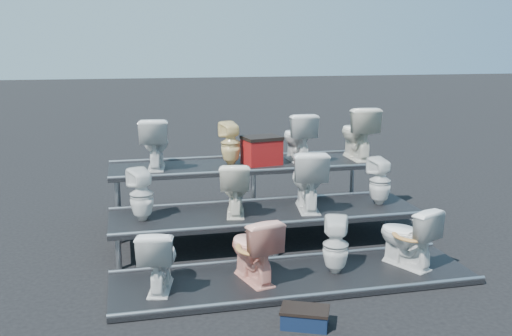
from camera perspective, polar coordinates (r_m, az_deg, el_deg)
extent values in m
plane|color=black|center=(7.93, 1.08, -7.56)|extent=(80.00, 80.00, 0.00)
cube|color=black|center=(6.75, 3.84, -10.96)|extent=(4.20, 1.20, 0.06)
cube|color=black|center=(7.85, 1.08, -5.98)|extent=(4.20, 1.20, 0.46)
cube|color=black|center=(9.01, -0.95, -2.25)|extent=(4.20, 1.20, 0.86)
imported|color=silver|center=(6.36, -9.70, -8.91)|extent=(0.53, 0.76, 0.71)
imported|color=#E99B89|center=(6.48, -0.27, -8.04)|extent=(0.60, 0.83, 0.76)
imported|color=silver|center=(6.77, 7.98, -7.64)|extent=(0.39, 0.40, 0.67)
imported|color=silver|center=(7.13, 14.87, -6.60)|extent=(0.69, 0.84, 0.75)
imported|color=silver|center=(7.47, -11.37, -2.63)|extent=(0.40, 0.41, 0.68)
imported|color=silver|center=(7.60, -2.13, -2.01)|extent=(0.53, 0.76, 0.72)
imported|color=silver|center=(7.83, 5.18, -1.13)|extent=(0.60, 0.89, 0.84)
imported|color=silver|center=(8.25, 12.30, -1.29)|extent=(0.37, 0.37, 0.67)
imported|color=silver|center=(8.66, -10.07, 2.47)|extent=(0.52, 0.80, 0.77)
imported|color=#EBD18B|center=(8.80, -2.56, 2.48)|extent=(0.37, 0.38, 0.67)
imported|color=silver|center=(9.05, 4.21, 3.10)|extent=(0.45, 0.78, 0.78)
imported|color=silver|center=(9.39, 10.12, 3.51)|extent=(0.50, 0.85, 0.86)
cube|color=maroon|center=(8.86, 0.57, 1.64)|extent=(0.61, 0.53, 0.39)
cube|color=black|center=(5.75, 4.90, -14.79)|extent=(0.52, 0.43, 0.16)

